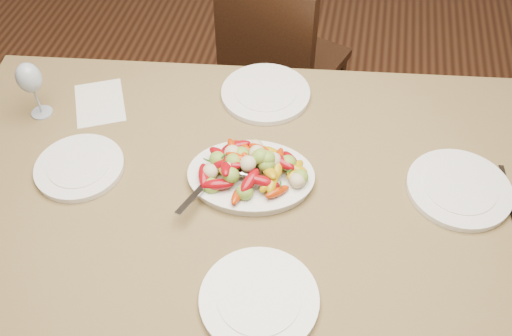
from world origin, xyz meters
The scene contains 13 objects.
floor centered at (0.00, 0.00, 0.00)m, with size 6.00×6.00×0.00m, color #3A1F11.
dining_table centered at (-0.19, -0.02, 0.38)m, with size 1.84×1.04×0.76m, color brown.
chair_far centered at (-0.23, 0.90, 0.47)m, with size 0.42×0.42×0.95m, color black, non-canonical shape.
serving_platter centered at (-0.20, -0.02, 0.77)m, with size 0.34×0.26×0.02m, color white.
roasted_vegetables centered at (-0.20, -0.02, 0.83)m, with size 0.28×0.19×0.09m, color maroon, non-canonical shape.
serving_spoon centered at (-0.26, -0.06, 0.81)m, with size 0.28×0.06×0.03m, color #9EA0A8, non-canonical shape.
plate_left centered at (-0.69, -0.07, 0.77)m, with size 0.25×0.25×0.02m, color white.
plate_right centered at (0.38, 0.05, 0.77)m, with size 0.29×0.29×0.02m, color white.
plate_far centered at (-0.22, 0.35, 0.77)m, with size 0.29×0.29×0.02m, color white.
plate_near centered at (-0.11, -0.39, 0.77)m, with size 0.29×0.29×0.02m, color white.
wine_glass centered at (-0.90, 0.13, 0.86)m, with size 0.08×0.08×0.20m, color #8C99A5, non-canonical shape.
menu_card centered at (-0.74, 0.21, 0.76)m, with size 0.15×0.21×0.00m, color silver.
table_knife centered at (0.51, 0.06, 0.76)m, with size 0.02×0.20×0.01m, color #9EA0A8, non-canonical shape.
Camera 1 is at (0.01, -1.04, 1.99)m, focal length 40.00 mm.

